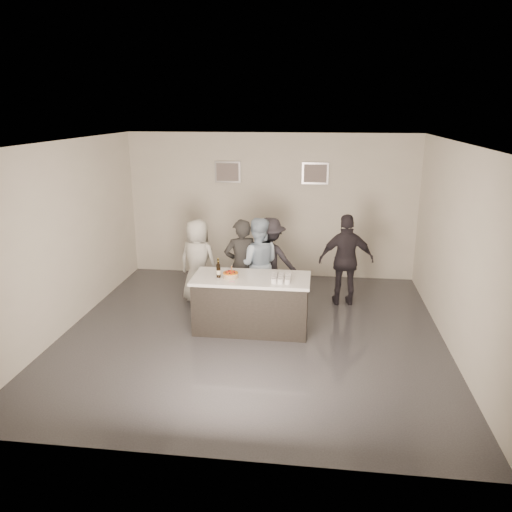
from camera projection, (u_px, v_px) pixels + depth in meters
The scene contains 19 objects.
floor at pixel (252, 333), 8.00m from camera, with size 6.00×6.00×0.00m, color #3D3D42.
ceiling at pixel (252, 142), 7.14m from camera, with size 6.00×6.00×0.00m, color white.
wall_back at pixel (271, 206), 10.43m from camera, with size 6.00×0.04×3.00m, color silver.
wall_front at pixel (210, 325), 4.72m from camera, with size 6.00×0.04×3.00m, color silver.
wall_left at pixel (65, 237), 7.93m from camera, with size 0.04×6.00×3.00m, color silver.
wall_right at pixel (457, 250), 7.22m from camera, with size 0.04×6.00×3.00m, color silver.
picture_left at pixel (228, 172), 10.30m from camera, with size 0.54×0.04×0.44m, color #B2B2B7.
picture_right at pixel (315, 173), 10.09m from camera, with size 0.54×0.04×0.44m, color #B2B2B7.
bar_counter at pixel (251, 303), 8.04m from camera, with size 1.86×0.86×0.90m, color white.
cake at pixel (231, 275), 7.87m from camera, with size 0.24×0.24×0.07m, color orange.
beer_bottle_a at pixel (218, 267), 7.99m from camera, with size 0.07×0.07×0.26m, color black.
beer_bottle_b at pixel (218, 269), 7.86m from camera, with size 0.07×0.07×0.26m, color black.
tumbler_cluster at pixel (281, 278), 7.75m from camera, with size 0.30×0.40×0.08m, color yellow.
candles at pixel (228, 282), 7.68m from camera, with size 0.24×0.08×0.01m, color pink.
person_main_black at pixel (241, 265), 8.72m from camera, with size 0.60×0.40×1.66m, color black.
person_main_blue at pixel (257, 264), 8.82m from camera, with size 0.81×0.63×1.66m, color #A9C3DE.
person_guest_left at pixel (198, 261), 9.14m from camera, with size 0.76×0.49×1.55m, color silver.
person_guest_right at pixel (346, 260), 8.99m from camera, with size 0.98×0.41×1.68m, color #2B272E.
person_guest_back at pixel (270, 260), 9.17m from camera, with size 1.02×0.59×1.58m, color #2A282F.
Camera 1 is at (0.97, -7.25, 3.48)m, focal length 35.00 mm.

